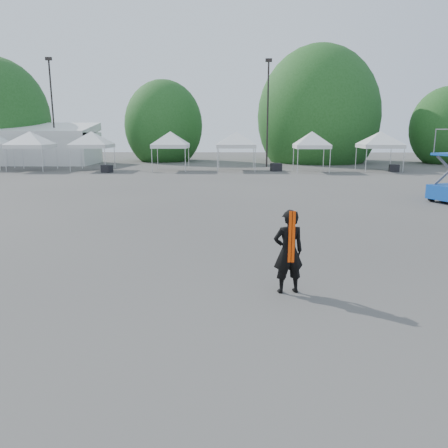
{
  "coord_description": "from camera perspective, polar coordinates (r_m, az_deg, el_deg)",
  "views": [
    {
      "loc": [
        -0.15,
        -9.93,
        3.43
      ],
      "look_at": [
        -0.37,
        -0.06,
        1.3
      ],
      "focal_mm": 35.0,
      "sensor_mm": 36.0,
      "label": 1
    }
  ],
  "objects": [
    {
      "name": "tent_f",
      "position": [
        37.72,
        11.43,
        11.36
      ],
      "size": [
        3.99,
        3.99,
        3.88
      ],
      "color": "silver",
      "rests_on": "ground"
    },
    {
      "name": "tree_mid_e",
      "position": [
        49.8,
        12.18,
        13.52
      ],
      "size": [
        5.12,
        5.12,
        7.79
      ],
      "color": "#382314",
      "rests_on": "ground"
    },
    {
      "name": "light_pole_east",
      "position": [
        42.1,
        5.74,
        14.94
      ],
      "size": [
        0.6,
        0.25,
        9.8
      ],
      "color": "black",
      "rests_on": "ground"
    },
    {
      "name": "light_pole_west",
      "position": [
        47.48,
        -21.52,
        14.17
      ],
      "size": [
        0.6,
        0.25,
        10.3
      ],
      "color": "black",
      "rests_on": "ground"
    },
    {
      "name": "crate_west",
      "position": [
        37.48,
        -15.04,
        6.97
      ],
      "size": [
        0.97,
        0.89,
        0.62
      ],
      "primitive_type": "cube",
      "rotation": [
        0.0,
        0.0,
        -0.42
      ],
      "color": "black",
      "rests_on": "ground"
    },
    {
      "name": "tent_c",
      "position": [
        39.99,
        -16.93,
        11.12
      ],
      "size": [
        4.52,
        4.52,
        3.88
      ],
      "color": "silver",
      "rests_on": "ground"
    },
    {
      "name": "tent_b",
      "position": [
        41.54,
        -24.02,
        10.62
      ],
      "size": [
        4.65,
        4.65,
        3.88
      ],
      "color": "silver",
      "rests_on": "ground"
    },
    {
      "name": "crate_mid",
      "position": [
        37.75,
        6.82,
        7.38
      ],
      "size": [
        1.01,
        0.87,
        0.67
      ],
      "primitive_type": "cube",
      "rotation": [
        0.0,
        0.0,
        0.25
      ],
      "color": "black",
      "rests_on": "ground"
    },
    {
      "name": "crate_east",
      "position": [
        39.53,
        21.33,
        6.8
      ],
      "size": [
        0.88,
        0.74,
        0.61
      ],
      "primitive_type": "cube",
      "rotation": [
        0.0,
        0.0,
        -0.18
      ],
      "color": "black",
      "rests_on": "ground"
    },
    {
      "name": "tent_d",
      "position": [
        38.35,
        -7.02,
        11.52
      ],
      "size": [
        4.24,
        4.24,
        3.88
      ],
      "color": "silver",
      "rests_on": "ground"
    },
    {
      "name": "tree_mid_w",
      "position": [
        50.55,
        -7.87,
        12.62
      ],
      "size": [
        4.16,
        4.16,
        6.33
      ],
      "color": "#382314",
      "rests_on": "ground"
    },
    {
      "name": "tree_far_e",
      "position": [
        51.9,
        27.06,
        11.08
      ],
      "size": [
        3.84,
        3.84,
        5.84
      ],
      "color": "#382314",
      "rests_on": "ground"
    },
    {
      "name": "marquee",
      "position": [
        49.99,
        -25.02,
        9.37
      ],
      "size": [
        15.0,
        6.25,
        4.23
      ],
      "color": "silver",
      "rests_on": "ground"
    },
    {
      "name": "tent_e",
      "position": [
        38.33,
        1.62,
        11.6
      ],
      "size": [
        4.73,
        4.73,
        3.88
      ],
      "color": "silver",
      "rests_on": "ground"
    },
    {
      "name": "ground",
      "position": [
        10.51,
        2.02,
        -6.89
      ],
      "size": [
        120.0,
        120.0,
        0.0
      ],
      "primitive_type": "plane",
      "color": "#474442",
      "rests_on": "ground"
    },
    {
      "name": "man",
      "position": [
        9.36,
        8.4,
        -3.57
      ],
      "size": [
        0.74,
        0.57,
        1.82
      ],
      "rotation": [
        0.0,
        0.0,
        3.36
      ],
      "color": "black",
      "rests_on": "ground"
    },
    {
      "name": "tent_g",
      "position": [
        40.16,
        19.77,
        10.93
      ],
      "size": [
        4.64,
        4.64,
        3.88
      ],
      "color": "silver",
      "rests_on": "ground"
    }
  ]
}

